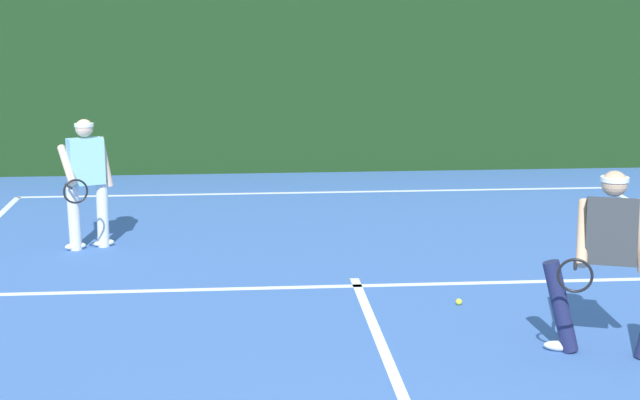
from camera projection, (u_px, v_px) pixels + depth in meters
court_line_baseline_far at (319, 192)px, 15.85m from camera, size 9.36×0.10×0.01m
court_line_service at (357, 286)px, 10.86m from camera, size 7.63×0.10×0.01m
court_line_centre at (401, 391)px, 8.02m from camera, size 0.10×6.40×0.01m
player_near at (609, 255)px, 8.63m from camera, size 1.14×0.85×1.66m
player_far at (86, 178)px, 12.26m from camera, size 0.69×0.91×1.61m
tennis_ball at (459, 302)px, 10.21m from camera, size 0.07×0.07×0.07m
back_fence_windscreen at (310, 81)px, 17.31m from camera, size 18.15×0.12×3.20m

